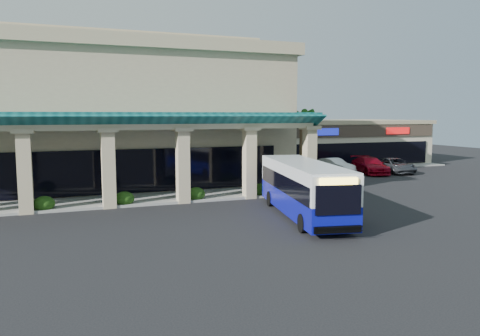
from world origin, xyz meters
name	(u,v)px	position (x,y,z in m)	size (l,w,h in m)	color
ground	(260,216)	(0.00, 0.00, 0.00)	(110.00, 110.00, 0.00)	black
main_building	(87,113)	(-8.00, 16.00, 5.67)	(30.80, 14.80, 11.35)	tan
arcade	(97,158)	(-8.00, 6.80, 2.85)	(30.00, 6.20, 5.70)	#0D5153
strip_mall	(319,141)	(18.00, 24.00, 2.45)	(22.50, 12.50, 4.90)	beige
palm_0	(301,142)	(8.50, 11.00, 3.30)	(2.40, 2.40, 6.60)	#164412
palm_1	(295,144)	(9.50, 14.00, 2.90)	(2.40, 2.40, 5.80)	#164412
broadleaf_tree	(253,147)	(7.50, 19.00, 2.41)	(2.60, 2.60, 4.81)	#1A3C0D
transit_bus	(303,190)	(2.11, -1.00, 1.47)	(2.46, 10.55, 2.95)	#0B109B
pedestrian	(359,204)	(4.04, -3.40, 0.98)	(0.72, 0.47, 1.97)	#444656
car_silver	(311,168)	(10.64, 13.08, 0.82)	(1.95, 4.84, 1.65)	#ABABAB
car_white	(334,166)	(14.05, 14.63, 0.71)	(1.51, 4.34, 1.43)	white
car_red	(370,165)	(16.99, 13.13, 0.78)	(2.18, 5.35, 1.55)	maroon
car_gray	(394,166)	(19.56, 12.83, 0.70)	(2.33, 5.04, 1.40)	#36393F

